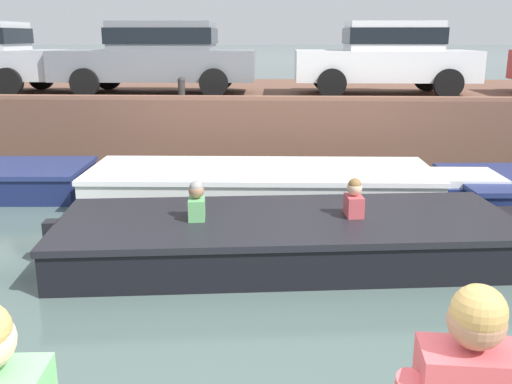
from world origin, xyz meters
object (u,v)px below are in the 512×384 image
object	(u,v)px
boat_moored_central_white	(278,185)
car_left_inner_grey	(159,54)
mooring_bollard_mid	(181,87)
motorboat_passing	(308,237)
car_centre_white	(387,55)

from	to	relation	value
boat_moored_central_white	car_left_inner_grey	bearing A→B (deg)	128.54
car_left_inner_grey	mooring_bollard_mid	xyz separation A→B (m)	(0.67, -1.17, -0.61)
motorboat_passing	car_centre_white	bearing A→B (deg)	72.29
boat_moored_central_white	mooring_bollard_mid	xyz separation A→B (m)	(-1.99, 2.17, 1.46)
motorboat_passing	mooring_bollard_mid	size ratio (longest dim) A/B	15.57
motorboat_passing	car_centre_white	distance (m)	6.58
car_left_inner_grey	car_centre_white	world-z (taller)	same
motorboat_passing	boat_moored_central_white	bearing A→B (deg)	98.73
boat_moored_central_white	motorboat_passing	size ratio (longest dim) A/B	1.00
car_centre_white	mooring_bollard_mid	bearing A→B (deg)	-164.74
car_left_inner_grey	car_centre_white	size ratio (longest dim) A/B	1.14
motorboat_passing	mooring_bollard_mid	xyz separation A→B (m)	(-2.39, 4.78, 1.46)
boat_moored_central_white	motorboat_passing	bearing A→B (deg)	-81.27
car_left_inner_grey	car_centre_white	xyz separation A→B (m)	(4.96, -0.00, -0.00)
boat_moored_central_white	car_centre_white	bearing A→B (deg)	55.46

